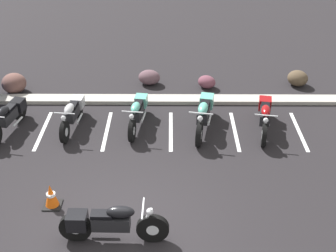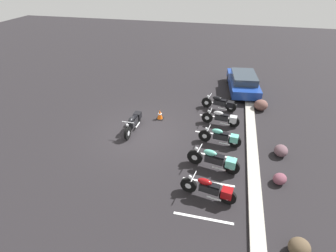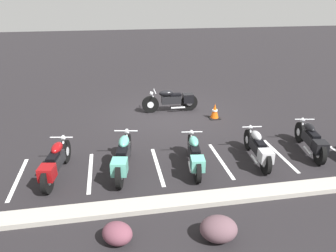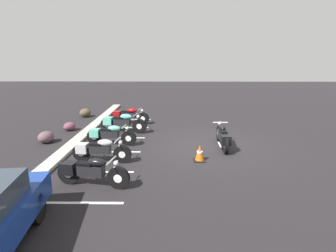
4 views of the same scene
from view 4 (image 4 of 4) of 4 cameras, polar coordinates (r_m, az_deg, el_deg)
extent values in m
plane|color=black|center=(10.83, 9.22, -4.26)|extent=(60.00, 60.00, 0.00)
cylinder|color=black|center=(11.45, 11.02, -1.56)|extent=(0.66, 0.13, 0.66)
cylinder|color=silver|center=(11.45, 11.02, -1.56)|extent=(0.25, 0.13, 0.25)
cylinder|color=black|center=(9.99, 12.45, -4.04)|extent=(0.66, 0.13, 0.66)
cylinder|color=silver|center=(9.99, 12.45, -4.04)|extent=(0.25, 0.13, 0.25)
cube|color=black|center=(10.63, 11.78, -2.02)|extent=(0.77, 0.29, 0.30)
ellipsoid|color=black|center=(10.74, 11.67, -0.32)|extent=(0.57, 0.27, 0.24)
cube|color=black|center=(10.41, 11.99, -1.22)|extent=(0.45, 0.25, 0.08)
cube|color=black|center=(9.98, 12.46, -2.96)|extent=(0.41, 0.37, 0.34)
cylinder|color=silver|center=(11.27, 11.18, -0.45)|extent=(0.26, 0.06, 0.53)
cylinder|color=silver|center=(11.15, 11.30, 0.77)|extent=(0.05, 0.62, 0.04)
sphere|color=silver|center=(11.29, 11.17, 0.53)|extent=(0.14, 0.14, 0.14)
cylinder|color=silver|center=(10.45, 11.17, -3.98)|extent=(0.55, 0.08, 0.07)
cylinder|color=black|center=(7.35, -10.74, -11.02)|extent=(0.23, 0.64, 0.63)
cylinder|color=silver|center=(7.35, -10.74, -11.02)|extent=(0.16, 0.26, 0.24)
cylinder|color=black|center=(8.00, -20.81, -9.60)|extent=(0.23, 0.64, 0.63)
cylinder|color=silver|center=(8.00, -20.81, -9.60)|extent=(0.16, 0.26, 0.24)
cube|color=black|center=(7.61, -16.40, -9.29)|extent=(0.40, 0.76, 0.29)
ellipsoid|color=black|center=(7.43, -15.22, -7.64)|extent=(0.34, 0.57, 0.23)
cube|color=black|center=(7.61, -17.60, -7.82)|extent=(0.30, 0.46, 0.08)
cube|color=black|center=(7.90, -20.62, -8.50)|extent=(0.41, 0.44, 0.33)
cylinder|color=silver|center=(7.29, -11.68, -9.15)|extent=(0.10, 0.26, 0.51)
cylinder|color=silver|center=(7.22, -12.21, -7.29)|extent=(0.59, 0.14, 0.03)
sphere|color=silver|center=(7.20, -11.26, -7.95)|extent=(0.13, 0.13, 0.13)
cylinder|color=silver|center=(7.94, -17.36, -10.60)|extent=(0.16, 0.53, 0.07)
cylinder|color=black|center=(9.04, -9.91, -6.06)|extent=(0.17, 0.62, 0.61)
cylinder|color=silver|center=(9.04, -9.91, -6.06)|extent=(0.14, 0.24, 0.23)
cylinder|color=black|center=(9.53, -18.31, -5.51)|extent=(0.17, 0.62, 0.61)
cylinder|color=silver|center=(9.53, -18.31, -5.51)|extent=(0.14, 0.24, 0.23)
cube|color=black|center=(9.23, -14.55, -4.96)|extent=(0.33, 0.73, 0.28)
ellipsoid|color=#B7B7BC|center=(9.09, -13.55, -3.54)|extent=(0.29, 0.54, 0.22)
cube|color=black|center=(9.23, -15.54, -3.82)|extent=(0.26, 0.43, 0.07)
cube|color=#B7B7BC|center=(9.46, -18.13, -4.58)|extent=(0.37, 0.40, 0.32)
cylinder|color=silver|center=(8.99, -10.66, -4.58)|extent=(0.08, 0.25, 0.50)
cylinder|color=silver|center=(8.93, -11.08, -3.09)|extent=(0.58, 0.09, 0.03)
sphere|color=silver|center=(8.92, -10.31, -3.58)|extent=(0.13, 0.13, 0.13)
cylinder|color=silver|center=(9.52, -15.48, -6.20)|extent=(0.11, 0.52, 0.07)
cylinder|color=black|center=(10.74, -8.56, -2.64)|extent=(0.19, 0.63, 0.62)
cylinder|color=silver|center=(10.74, -8.56, -2.64)|extent=(0.15, 0.25, 0.24)
cylinder|color=black|center=(11.24, -15.73, -2.26)|extent=(0.19, 0.63, 0.62)
cylinder|color=silver|center=(11.24, -15.73, -2.26)|extent=(0.15, 0.25, 0.24)
cube|color=black|center=(10.94, -12.50, -1.73)|extent=(0.35, 0.74, 0.28)
ellipsoid|color=#59B29E|center=(10.81, -11.64, -0.48)|extent=(0.31, 0.55, 0.23)
cube|color=black|center=(10.95, -13.34, -0.75)|extent=(0.28, 0.44, 0.08)
cube|color=#59B29E|center=(11.17, -15.57, -1.44)|extent=(0.38, 0.42, 0.32)
cylinder|color=silver|center=(10.71, -9.19, -1.35)|extent=(0.09, 0.25, 0.50)
cylinder|color=silver|center=(10.66, -9.53, -0.08)|extent=(0.58, 0.11, 0.03)
sphere|color=silver|center=(10.64, -8.89, -0.49)|extent=(0.13, 0.13, 0.13)
cylinder|color=silver|center=(11.22, -13.32, -2.87)|extent=(0.13, 0.52, 0.07)
cylinder|color=black|center=(12.43, -6.23, -0.04)|extent=(0.25, 0.70, 0.69)
cylinder|color=silver|center=(12.43, -6.23, -0.04)|extent=(0.18, 0.28, 0.26)
cylinder|color=black|center=(13.00, -13.02, 0.32)|extent=(0.25, 0.70, 0.69)
cylinder|color=silver|center=(13.00, -13.02, 0.32)|extent=(0.18, 0.28, 0.26)
cube|color=black|center=(12.67, -9.95, 0.84)|extent=(0.43, 0.83, 0.31)
ellipsoid|color=#59B29E|center=(12.53, -9.12, 2.04)|extent=(0.37, 0.62, 0.25)
cube|color=black|center=(12.69, -10.73, 1.79)|extent=(0.33, 0.50, 0.08)
cube|color=#59B29E|center=(12.93, -12.86, 1.11)|extent=(0.45, 0.48, 0.35)
cylinder|color=silver|center=(12.40, -6.81, 1.20)|extent=(0.11, 0.28, 0.55)
cylinder|color=silver|center=(12.36, -7.13, 2.43)|extent=(0.64, 0.16, 0.04)
sphere|color=silver|center=(12.34, -6.52, 2.03)|extent=(0.15, 0.15, 0.15)
cylinder|color=silver|center=(12.97, -10.73, -0.29)|extent=(0.18, 0.58, 0.07)
cylinder|color=black|center=(14.10, -5.45, 1.65)|extent=(0.23, 0.65, 0.64)
cylinder|color=silver|center=(14.10, -5.45, 1.65)|extent=(0.16, 0.26, 0.24)
cylinder|color=black|center=(14.58, -11.16, 1.87)|extent=(0.23, 0.65, 0.64)
cylinder|color=silver|center=(14.58, -11.16, 1.87)|extent=(0.16, 0.26, 0.24)
cube|color=black|center=(14.31, -8.56, 2.34)|extent=(0.40, 0.78, 0.29)
ellipsoid|color=maroon|center=(14.19, -7.85, 3.35)|extent=(0.34, 0.58, 0.23)
cube|color=black|center=(14.32, -9.21, 3.12)|extent=(0.30, 0.46, 0.08)
cube|color=maroon|center=(14.53, -11.01, 2.54)|extent=(0.41, 0.44, 0.33)
cylinder|color=silver|center=(14.08, -5.93, 2.67)|extent=(0.10, 0.26, 0.52)
cylinder|color=silver|center=(14.05, -6.19, 3.69)|extent=(0.60, 0.14, 0.04)
sphere|color=silver|center=(14.02, -5.68, 3.36)|extent=(0.14, 0.14, 0.14)
cylinder|color=silver|center=(14.58, -9.24, 1.37)|extent=(0.16, 0.54, 0.07)
cylinder|color=black|center=(6.56, -26.83, -15.73)|extent=(0.66, 0.29, 0.64)
cube|color=#A8A399|center=(11.41, -19.95, -3.67)|extent=(18.00, 0.50, 0.12)
ellipsoid|color=#5C4249|center=(12.13, -25.01, -2.20)|extent=(0.82, 0.72, 0.49)
ellipsoid|color=brown|center=(16.58, -17.56, 2.76)|extent=(0.93, 0.93, 0.52)
ellipsoid|color=brown|center=(13.73, -20.64, -0.09)|extent=(0.78, 0.76, 0.41)
cube|color=black|center=(9.25, 6.86, -7.39)|extent=(0.40, 0.40, 0.03)
cone|color=#EA590F|center=(9.16, 6.91, -5.80)|extent=(0.32, 0.32, 0.58)
cylinder|color=white|center=(9.15, 6.92, -5.63)|extent=(0.20, 0.20, 0.06)
cube|color=white|center=(7.06, -18.39, -15.58)|extent=(0.10, 2.10, 0.00)
cube|color=white|center=(8.60, -14.52, -9.64)|extent=(0.10, 2.10, 0.00)
cube|color=white|center=(10.23, -11.93, -5.51)|extent=(0.10, 2.10, 0.00)
cube|color=white|center=(11.91, -10.09, -2.53)|extent=(0.10, 2.10, 0.00)
cube|color=white|center=(13.63, -8.71, -0.29)|extent=(0.10, 2.10, 0.00)
cube|color=white|center=(15.37, -7.65, 1.44)|extent=(0.10, 2.10, 0.00)
camera|label=1|loc=(14.78, 43.01, 24.58)|focal=50.00mm
camera|label=2|loc=(21.48, -6.41, 25.47)|focal=28.00mm
camera|label=3|loc=(15.90, -40.01, 14.97)|focal=35.00mm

